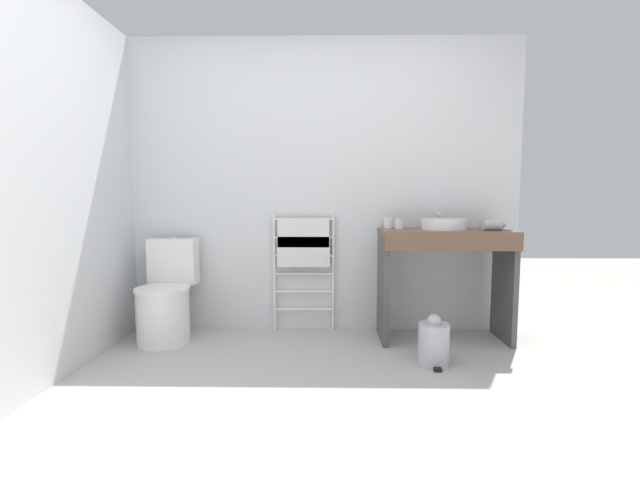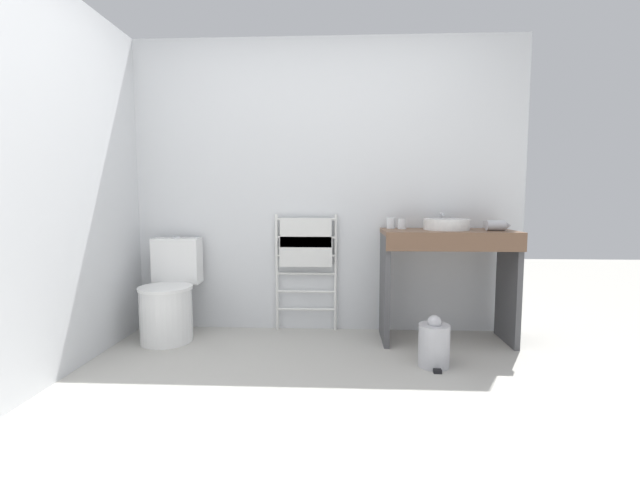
{
  "view_description": "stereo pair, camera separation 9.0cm",
  "coord_description": "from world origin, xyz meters",
  "views": [
    {
      "loc": [
        0.07,
        -1.93,
        1.09
      ],
      "look_at": [
        0.03,
        0.94,
        0.82
      ],
      "focal_mm": 24.0,
      "sensor_mm": 36.0,
      "label": 1
    },
    {
      "loc": [
        0.16,
        -1.93,
        1.09
      ],
      "look_at": [
        0.03,
        0.94,
        0.82
      ],
      "focal_mm": 24.0,
      "sensor_mm": 36.0,
      "label": 2
    }
  ],
  "objects": [
    {
      "name": "towel_radiator",
      "position": [
        -0.12,
        1.55,
        0.69
      ],
      "size": [
        0.51,
        0.06,
        0.97
      ],
      "color": "white",
      "rests_on": "ground_plane"
    },
    {
      "name": "vanity_counter",
      "position": [
        0.98,
        1.32,
        0.59
      ],
      "size": [
        0.98,
        0.49,
        0.86
      ],
      "color": "brown",
      "rests_on": "ground_plane"
    },
    {
      "name": "cup_near_edge",
      "position": [
        0.65,
        1.43,
        0.9
      ],
      "size": [
        0.07,
        0.07,
        0.08
      ],
      "color": "white",
      "rests_on": "vanity_counter"
    },
    {
      "name": "trash_bin",
      "position": [
        0.78,
        0.82,
        0.15
      ],
      "size": [
        0.2,
        0.24,
        0.34
      ],
      "color": "#B7B7BC",
      "rests_on": "ground_plane"
    },
    {
      "name": "sink_basin",
      "position": [
        0.97,
        1.36,
        0.9
      ],
      "size": [
        0.34,
        0.34,
        0.08
      ],
      "color": "white",
      "rests_on": "vanity_counter"
    },
    {
      "name": "toilet",
      "position": [
        -1.17,
        1.29,
        0.31
      ],
      "size": [
        0.4,
        0.54,
        0.79
      ],
      "color": "white",
      "rests_on": "ground_plane"
    },
    {
      "name": "cup_near_wall",
      "position": [
        0.57,
        1.49,
        0.9
      ],
      "size": [
        0.07,
        0.07,
        0.09
      ],
      "color": "white",
      "rests_on": "vanity_counter"
    },
    {
      "name": "faucet",
      "position": [
        0.97,
        1.54,
        0.94
      ],
      "size": [
        0.02,
        0.1,
        0.13
      ],
      "color": "silver",
      "rests_on": "vanity_counter"
    },
    {
      "name": "wall_back",
      "position": [
        0.0,
        1.66,
        1.19
      ],
      "size": [
        3.3,
        0.12,
        2.39
      ],
      "primitive_type": "cube",
      "color": "silver",
      "rests_on": "ground_plane"
    },
    {
      "name": "wall_side",
      "position": [
        -1.59,
        0.8,
        1.19
      ],
      "size": [
        0.12,
        2.36,
        2.39
      ],
      "primitive_type": "cube",
      "color": "silver",
      "rests_on": "ground_plane"
    },
    {
      "name": "ground_plane",
      "position": [
        0.0,
        0.0,
        0.0
      ],
      "size": [
        12.0,
        12.0,
        0.0
      ],
      "primitive_type": "plane",
      "color": "#B2AFA8"
    },
    {
      "name": "hair_dryer",
      "position": [
        1.32,
        1.29,
        0.9
      ],
      "size": [
        0.18,
        0.16,
        0.08
      ],
      "color": "#B7B7BC",
      "rests_on": "vanity_counter"
    }
  ]
}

